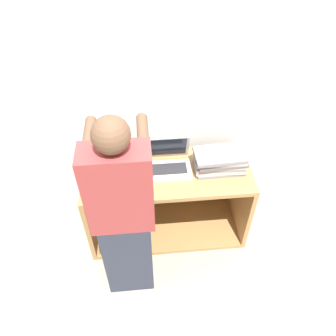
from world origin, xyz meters
The scene contains 8 objects.
ground_plane centered at (0.00, 0.00, 0.00)m, with size 12.00×12.00×0.00m, color #9E9384.
wall_back centered at (0.00, 0.67, 1.20)m, with size 8.00×0.05×2.40m.
cart centered at (0.00, 0.35, 0.35)m, with size 1.31×0.57×0.71m.
laptop_open centered at (0.00, 0.33, 0.76)m, with size 0.38×0.29×0.24m.
laptop_stack_left centered at (-0.40, 0.29, 0.79)m, with size 0.40×0.24×0.16m.
laptop_stack_right centered at (0.40, 0.29, 0.79)m, with size 0.40×0.25×0.16m.
person centered at (-0.33, -0.19, 0.78)m, with size 0.40×0.52×1.56m.
inventory_tag centered at (-0.41, 0.23, 0.87)m, with size 0.06×0.02×0.01m.
Camera 1 is at (-0.16, -1.53, 2.47)m, focal length 35.00 mm.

